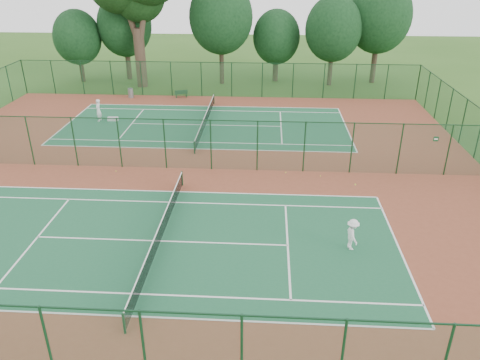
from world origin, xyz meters
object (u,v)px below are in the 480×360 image
player_far (98,110)px  trash_bin (131,93)px  player_near (352,234)px  bench (181,94)px  kit_bag (113,119)px

player_far → trash_bin: 7.53m
player_near → player_far: 26.53m
player_near → trash_bin: size_ratio=1.70×
player_far → bench: 9.78m
player_near → trash_bin: player_near is taller
player_far → kit_bag: player_far is taller
bench → player_near: bearing=-81.5°
bench → kit_bag: bearing=-138.9°
trash_bin → kit_bag: trash_bin is taller
player_far → bench: size_ratio=1.45×
trash_bin → kit_bag: bearing=-86.7°
trash_bin → kit_bag: (0.42, -7.40, -0.31)m
player_near → trash_bin: bearing=22.8°
player_near → kit_bag: 25.78m
bench → kit_bag: bench is taller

